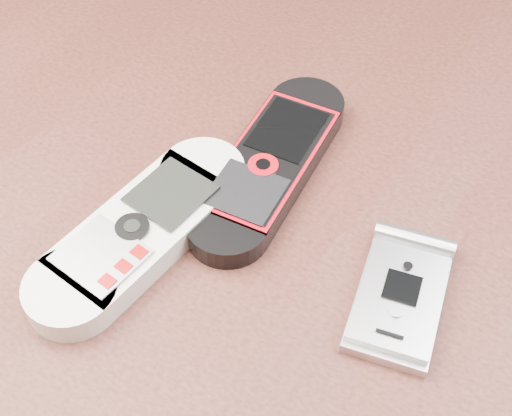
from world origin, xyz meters
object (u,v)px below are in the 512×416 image
object	(u,v)px
table	(250,303)
nokia_black_red	(270,163)
motorola_razr	(400,297)
nokia_white	(142,230)

from	to	relation	value
table	nokia_black_red	size ratio (longest dim) A/B	6.98
table	motorola_razr	world-z (taller)	motorola_razr
nokia_black_red	motorola_razr	xyz separation A→B (m)	(0.12, -0.05, -0.00)
nokia_white	table	bearing A→B (deg)	54.38
nokia_white	motorola_razr	size ratio (longest dim) A/B	1.80
nokia_white	motorola_razr	world-z (taller)	nokia_white
table	motorola_razr	distance (m)	0.16
table	motorola_razr	size ratio (longest dim) A/B	12.80
table	nokia_white	bearing A→B (deg)	-132.24
table	motorola_razr	bearing A→B (deg)	-6.23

